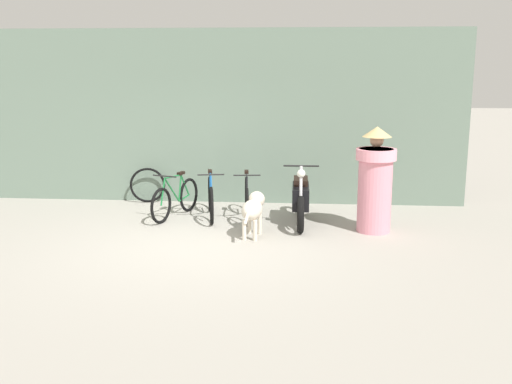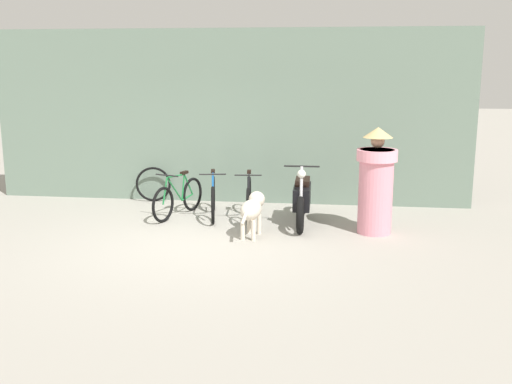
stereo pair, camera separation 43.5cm
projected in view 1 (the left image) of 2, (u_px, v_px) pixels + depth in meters
The scene contains 9 objects.
ground_plane at pixel (196, 245), 9.04m from camera, with size 60.00×60.00×0.00m, color #9E998E.
shop_wall_back at pixel (222, 117), 11.64m from camera, with size 9.38×0.20×3.35m.
bicycle_0 at pixel (176, 199), 10.66m from camera, with size 0.61×1.51×0.81m.
bicycle_1 at pixel (211, 198), 10.65m from camera, with size 0.47×1.61×0.85m.
bicycle_2 at pixel (247, 199), 10.54m from camera, with size 0.46×1.64×0.86m.
motorcycle at pixel (301, 199), 10.25m from camera, with size 0.58×1.92×1.07m.
stray_dog at pixel (253, 209), 9.48m from camera, with size 0.38×1.12×0.66m.
person_in_robes at pixel (375, 181), 9.64m from camera, with size 0.76×0.76×1.72m.
spare_tire_left at pixel (148, 185), 11.79m from camera, with size 0.69×0.16×0.69m.
Camera 1 is at (1.60, -8.57, 2.68)m, focal length 42.00 mm.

